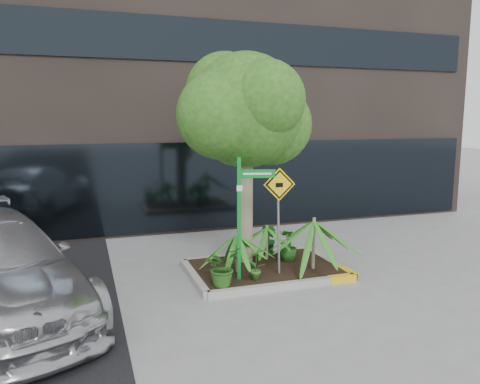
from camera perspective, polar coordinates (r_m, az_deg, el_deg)
name	(u,v)px	position (r m, az deg, el deg)	size (l,w,h in m)	color
ground	(261,278)	(10.20, 2.58, -10.44)	(80.00, 80.00, 0.00)	gray
building	(191,4)	(18.39, -6.05, 21.81)	(18.00, 8.00, 15.00)	#2D2621
planter	(266,269)	(10.49, 3.23, -9.30)	(3.35, 2.36, 0.15)	#9E9E99
tree	(245,111)	(10.41, 0.64, 9.90)	(3.25, 2.88, 4.87)	gray
palm_front	(314,221)	(10.18, 9.02, -3.51)	(1.27, 1.27, 1.41)	gray
palm_left	(237,234)	(9.90, -0.35, -5.15)	(0.99, 0.99, 1.10)	gray
palm_back	(267,227)	(10.82, 3.29, -4.34)	(0.91, 0.91, 1.01)	gray
shrub_a	(222,267)	(9.22, -2.17, -9.09)	(0.68, 0.68, 0.76)	#225418
shrub_b	(289,245)	(10.85, 5.93, -6.43)	(0.41, 0.41, 0.73)	#225E1C
shrub_c	(256,263)	(9.56, 1.95, -8.67)	(0.36, 0.36, 0.68)	#2C6D21
shrub_d	(269,239)	(11.22, 3.55, -5.76)	(0.43, 0.43, 0.78)	#1A5C20
street_sign_post	(241,207)	(9.36, 0.16, -1.85)	(0.76, 0.90, 2.64)	#0B8226
cattle_sign	(279,202)	(9.74, 4.78, -1.28)	(0.69, 0.22, 2.23)	slate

